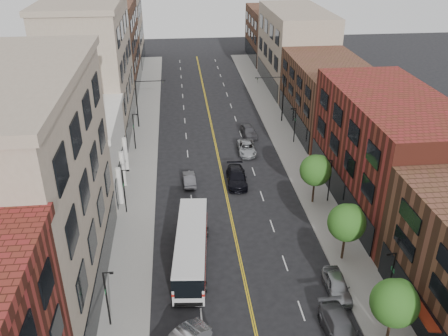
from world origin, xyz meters
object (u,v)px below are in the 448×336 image
object	(u,v)px
car_parked_mid	(341,330)
car_lane_c	(249,131)
car_lane_behind	(189,179)
car_parked_far	(337,286)
city_bus	(191,245)
car_lane_b	(247,148)
car_lane_a	(237,177)

from	to	relation	value
car_parked_mid	car_lane_c	xyz separation A→B (m)	(-1.14, 38.02, -0.02)
car_lane_c	car_lane_behind	bearing A→B (deg)	-129.54
car_parked_far	car_lane_behind	bearing A→B (deg)	122.71
city_bus	car_lane_c	world-z (taller)	city_bus
city_bus	car_parked_mid	xyz separation A→B (m)	(10.60, -10.14, -1.00)
car_parked_far	car_lane_b	bearing A→B (deg)	99.90
car_parked_mid	car_lane_behind	xyz separation A→B (m)	(-10.26, 24.70, -0.14)
city_bus	car_lane_behind	bearing A→B (deg)	93.69
car_parked_mid	car_lane_b	size ratio (longest dim) A/B	1.09
city_bus	car_lane_b	size ratio (longest dim) A/B	2.41
car_lane_behind	car_lane_b	distance (m)	11.18
city_bus	car_lane_a	size ratio (longest dim) A/B	2.19
car_parked_far	car_lane_c	distance (m)	33.37
city_bus	car_parked_mid	bearing A→B (deg)	-38.72
car_lane_a	car_lane_c	bearing A→B (deg)	77.97
city_bus	car_lane_b	bearing A→B (deg)	74.48
car_parked_mid	car_lane_a	bearing A→B (deg)	98.27
car_lane_b	car_parked_mid	bearing A→B (deg)	-83.81
car_lane_behind	car_lane_a	size ratio (longest dim) A/B	0.71
city_bus	car_lane_a	xyz separation A→B (m)	(5.93, 14.12, -0.99)
car_parked_mid	car_lane_a	world-z (taller)	car_lane_a
car_parked_far	car_lane_behind	size ratio (longest dim) A/B	1.13
city_bus	car_lane_behind	xyz separation A→B (m)	(0.34, 14.56, -1.14)
city_bus	car_lane_c	size ratio (longest dim) A/B	2.67
car_lane_a	car_parked_mid	bearing A→B (deg)	-76.78
city_bus	car_parked_far	size ratio (longest dim) A/B	2.70
car_lane_behind	car_parked_far	bearing A→B (deg)	117.57
city_bus	car_lane_c	distance (m)	29.45
city_bus	car_lane_c	xyz separation A→B (m)	(9.45, 27.88, -1.02)
car_lane_a	city_bus	bearing A→B (deg)	-110.45
car_parked_mid	car_lane_a	xyz separation A→B (m)	(-4.67, 24.26, 0.01)
car_lane_a	car_lane_b	world-z (taller)	car_lane_a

